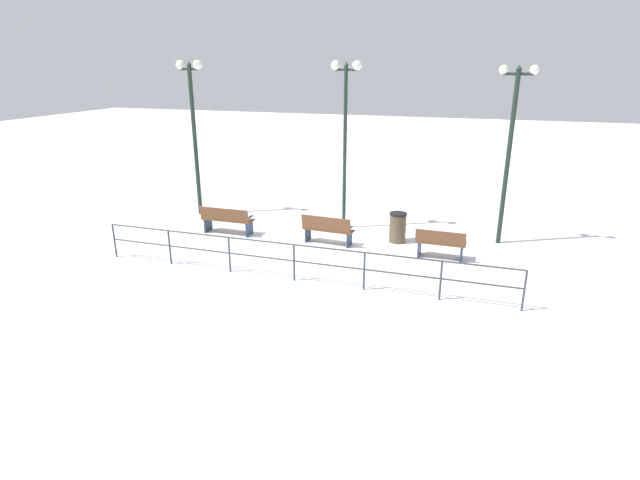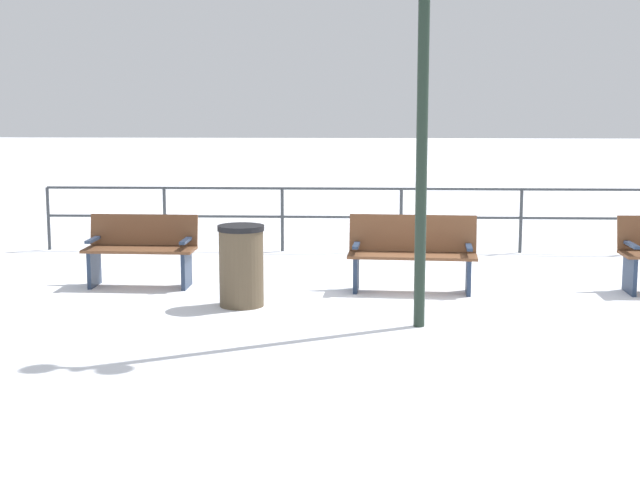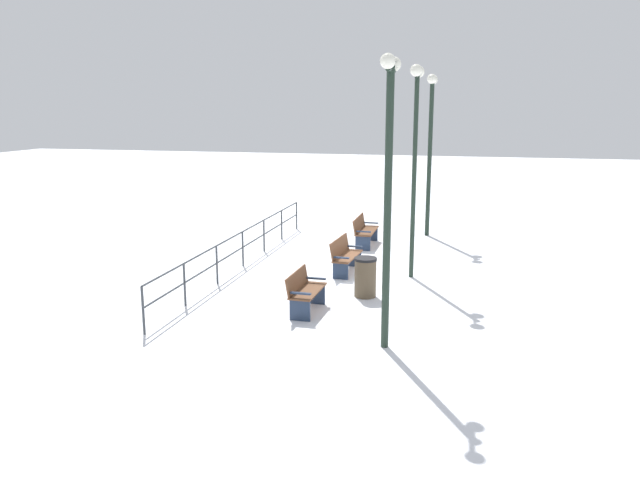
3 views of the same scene
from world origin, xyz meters
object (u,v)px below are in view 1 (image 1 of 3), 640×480
Objects in this scene: bench_second at (327,229)px; lamppost_near at (511,134)px; bench_third at (227,220)px; lamppost_middle at (345,114)px; trash_bin at (398,227)px; lamppost_far at (193,113)px; bench_nearest at (441,243)px.

lamppost_near is (1.77, -4.97, 2.84)m from bench_second.
bench_third is 5.05m from lamppost_middle.
trash_bin is at bearing -61.90° from bench_second.
lamppost_near is at bearing -90.00° from lamppost_far.
bench_nearest is 1.50× the size of trash_bin.
bench_nearest is 6.75m from bench_third.
bench_second is 0.30× the size of lamppost_middle.
bench_second is at bearing -89.24° from bench_third.
lamppost_far reaches higher than lamppost_middle.
bench_nearest is at bearing -102.49° from lamppost_far.
lamppost_near is 0.98× the size of lamppost_middle.
lamppost_far is (0.00, 5.46, -0.14)m from lamppost_middle.
bench_third is (0.13, 6.75, 0.02)m from bench_nearest.
bench_third is at bearing 100.00° from trash_bin.
lamppost_middle is (1.95, 3.35, 3.28)m from bench_nearest.
lamppost_middle is at bearing 65.95° from trash_bin.
lamppost_near is at bearing -90.00° from lamppost_middle.
lamppost_far is 5.76× the size of trash_bin.
bench_third is at bearing 118.15° from lamppost_middle.
lamppost_near is at bearing -66.52° from bench_second.
lamppost_middle is (-0.00, 4.94, 0.42)m from lamppost_near.
bench_second is at bearing 179.15° from lamppost_middle.
trash_bin is at bearing 106.33° from lamppost_near.
bench_second is 3.37m from bench_third.
bench_second is at bearing 114.20° from trash_bin.
lamppost_middle reaches higher than bench_second.
trash_bin reaches higher than bench_third.
lamppost_near is at bearing -37.40° from bench_nearest.
lamppost_middle is at bearing -61.98° from bench_third.
lamppost_far is (1.82, 2.06, 3.12)m from bench_third.
bench_second reaches higher than bench_third.
bench_second is 1.71× the size of trash_bin.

